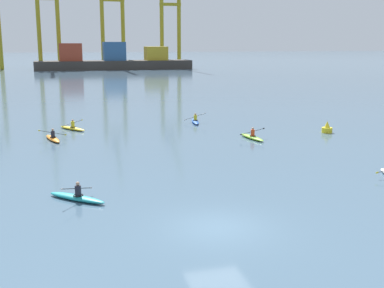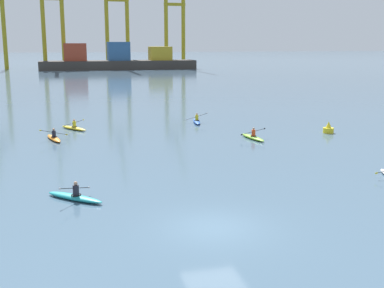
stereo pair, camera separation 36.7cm
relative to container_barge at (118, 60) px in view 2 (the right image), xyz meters
name	(u,v)px [view 2 (the right image)]	position (x,y,z in m)	size (l,w,h in m)	color
ground_plane	(215,228)	(-8.92, -126.17, -2.56)	(800.00, 800.00, 0.00)	#425B70
container_barge	(118,60)	(0.00, 0.00, 0.00)	(44.37, 8.41, 7.82)	#38332D
gantry_crane_west_mid	(52,11)	(-17.66, 8.33, 13.98)	(6.69, 17.07, 34.95)	olive
gantry_crane_east_mid	(117,13)	(1.47, 12.64, 14.14)	(7.54, 16.21, 35.28)	olive
gantry_crane_east	(175,15)	(19.14, 9.42, 13.40)	(6.73, 18.96, 32.45)	olive
channel_buoy	(328,129)	(6.86, -107.55, -2.20)	(0.90, 0.90, 1.00)	yellow
kayak_blue	(197,121)	(-2.64, -99.49, -2.39)	(2.18, 3.45, 1.01)	#2856B2
kayak_teal	(75,197)	(-14.49, -120.96, -2.39)	(2.89, 2.77, 0.95)	teal
kayak_orange	(54,138)	(-15.81, -104.96, -2.39)	(2.17, 3.44, 0.95)	orange
kayak_yellow	(74,128)	(-14.19, -100.49, -2.39)	(2.43, 3.14, 0.95)	yellow
kayak_lime	(253,137)	(-0.38, -108.50, -2.39)	(2.25, 3.45, 0.95)	#7ABC2D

